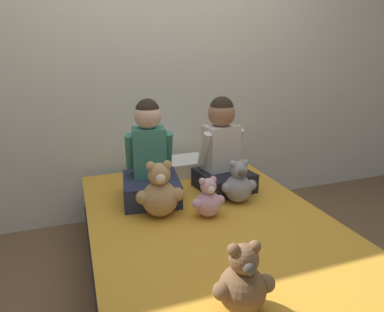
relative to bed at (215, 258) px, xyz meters
name	(u,v)px	position (x,y,z in m)	size (l,w,h in m)	color
ground_plane	(214,288)	(0.00, 0.00, -0.21)	(14.00, 14.00, 0.00)	brown
wall_behind_bed	(161,61)	(0.00, 1.12, 1.04)	(8.00, 0.06, 2.50)	silver
bed	(215,258)	(0.00, 0.00, 0.00)	(1.35, 2.03, 0.42)	#2D2D33
child_on_left	(150,162)	(-0.25, 0.48, 0.45)	(0.40, 0.42, 0.64)	#282D47
child_on_right	(222,151)	(0.25, 0.48, 0.48)	(0.38, 0.39, 0.63)	black
teddy_bear_held_by_left_child	(160,193)	(-0.26, 0.21, 0.35)	(0.28, 0.21, 0.33)	tan
teddy_bear_held_by_right_child	(238,184)	(0.25, 0.23, 0.33)	(0.23, 0.17, 0.28)	#939399
teddy_bear_between_children	(208,200)	(0.00, 0.12, 0.31)	(0.20, 0.15, 0.24)	#DBA3B2
teddy_bear_at_foot_of_bed	(243,283)	(-0.16, -0.62, 0.33)	(0.24, 0.18, 0.28)	brown
pillow_at_headboard	(173,167)	(0.00, 0.85, 0.27)	(0.51, 0.28, 0.11)	white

